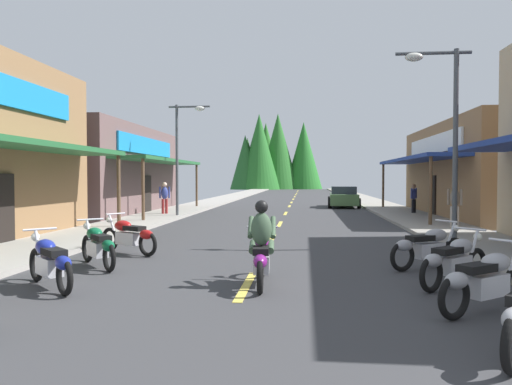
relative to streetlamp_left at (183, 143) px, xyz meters
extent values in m
cube|color=#38383A|center=(4.91, 10.79, -3.73)|extent=(9.68, 98.78, 0.10)
cube|color=#9E9991|center=(-1.31, 10.79, -3.62)|extent=(2.76, 98.78, 0.12)
cube|color=gray|center=(11.13, 10.79, -3.62)|extent=(2.76, 98.78, 0.12)
cube|color=#E0C64C|center=(4.91, -14.65, -3.67)|extent=(0.16, 2.40, 0.01)
cube|color=#E0C64C|center=(4.91, -7.94, -3.67)|extent=(0.16, 2.40, 0.01)
cube|color=#E0C64C|center=(4.91, -2.90, -3.67)|extent=(0.16, 2.40, 0.01)
cube|color=#E0C64C|center=(4.91, 3.22, -3.67)|extent=(0.16, 2.40, 0.01)
cube|color=#E0C64C|center=(4.91, 10.00, -3.67)|extent=(0.16, 2.40, 0.01)
cube|color=#E0C64C|center=(4.91, 15.04, -3.67)|extent=(0.16, 2.40, 0.01)
cube|color=#E0C64C|center=(4.91, 20.80, -3.67)|extent=(0.16, 2.40, 0.01)
cube|color=#E0C64C|center=(4.91, 26.48, -3.67)|extent=(0.16, 2.40, 0.01)
cube|color=#E0C64C|center=(4.91, 32.27, -3.67)|extent=(0.16, 2.40, 0.01)
cube|color=#E0C64C|center=(4.91, 37.52, -3.67)|extent=(0.16, 2.40, 0.01)
cube|color=#E0C64C|center=(4.91, 43.74, -3.67)|extent=(0.16, 2.40, 0.01)
cube|color=#E0C64C|center=(4.91, 50.62, -3.67)|extent=(0.16, 2.40, 0.01)
cube|color=#236033|center=(-1.79, -10.39, -0.78)|extent=(1.80, 9.94, 0.16)
cylinder|color=brown|center=(-1.09, -5.62, -2.27)|extent=(0.14, 0.14, 2.82)
cube|color=#197FCC|center=(-2.63, -10.39, 0.82)|extent=(0.10, 7.73, 0.90)
cube|color=black|center=(-2.65, -10.39, -2.63)|extent=(0.08, 1.10, 2.10)
cube|color=brown|center=(-6.27, 2.40, -1.30)|extent=(7.16, 12.09, 4.75)
cube|color=#236033|center=(-1.79, 2.40, -0.78)|extent=(1.80, 10.88, 0.16)
cylinder|color=brown|center=(-1.09, -2.84, -2.27)|extent=(0.14, 0.14, 2.82)
cylinder|color=brown|center=(-1.09, 7.64, -2.27)|extent=(0.14, 0.14, 2.82)
cube|color=#197FCC|center=(-2.63, 2.40, 0.03)|extent=(0.10, 8.46, 0.90)
cube|color=black|center=(-2.65, 2.40, -2.63)|extent=(0.08, 1.10, 2.10)
cylinder|color=brown|center=(10.91, -6.87, -2.27)|extent=(0.14, 0.14, 2.82)
cube|color=olive|center=(16.01, 2.08, -1.34)|extent=(7.00, 13.29, 4.69)
cube|color=navy|center=(11.61, 2.08, -0.78)|extent=(1.80, 11.96, 0.16)
cylinder|color=brown|center=(10.91, -3.70, -2.27)|extent=(0.14, 0.14, 2.82)
cylinder|color=brown|center=(10.91, 7.86, -2.27)|extent=(0.14, 0.14, 2.82)
cube|color=white|center=(12.45, 2.08, -0.02)|extent=(0.10, 9.31, 0.90)
cube|color=black|center=(12.47, 2.08, -2.63)|extent=(0.08, 1.10, 2.10)
cylinder|color=#474C51|center=(-0.33, 0.00, -0.89)|extent=(0.14, 0.14, 5.57)
cylinder|color=#474C51|center=(0.30, 0.00, 1.79)|extent=(2.06, 0.10, 0.10)
ellipsoid|color=silver|center=(0.82, 0.00, 1.69)|extent=(0.50, 0.30, 0.24)
cylinder|color=#474C51|center=(10.15, -9.34, -0.90)|extent=(0.14, 0.14, 5.56)
cylinder|color=#474C51|center=(9.53, -9.34, 1.78)|extent=(2.06, 0.10, 0.10)
ellipsoid|color=silver|center=(9.00, -9.34, 1.68)|extent=(0.50, 0.30, 0.24)
torus|color=black|center=(8.03, -16.45, -3.36)|extent=(0.57, 0.46, 0.64)
cube|color=silver|center=(8.63, -16.00, -3.28)|extent=(0.73, 0.64, 0.32)
ellipsoid|color=#99999E|center=(8.79, -15.88, -2.96)|extent=(0.64, 0.59, 0.28)
cube|color=black|center=(8.43, -16.15, -3.00)|extent=(0.65, 0.58, 0.12)
ellipsoid|color=#99999E|center=(8.07, -16.42, -3.13)|extent=(0.50, 0.46, 0.24)
cylinder|color=silver|center=(9.13, -15.63, -3.03)|extent=(0.33, 0.27, 0.71)
cylinder|color=silver|center=(9.03, -15.70, -2.66)|extent=(0.39, 0.50, 0.04)
torus|color=black|center=(9.23, -13.81, -3.36)|extent=(0.54, 0.51, 0.64)
torus|color=black|center=(8.14, -14.84, -3.36)|extent=(0.54, 0.51, 0.64)
cube|color=silver|center=(8.68, -14.33, -3.28)|extent=(0.70, 0.68, 0.32)
ellipsoid|color=#99999E|center=(8.83, -14.19, -2.96)|extent=(0.63, 0.62, 0.28)
cube|color=black|center=(8.50, -14.50, -3.00)|extent=(0.63, 0.61, 0.12)
ellipsoid|color=#99999E|center=(8.17, -14.80, -3.13)|extent=(0.49, 0.48, 0.24)
cylinder|color=silver|center=(9.14, -13.90, -3.03)|extent=(0.31, 0.30, 0.71)
cylinder|color=silver|center=(9.05, -13.98, -2.66)|extent=(0.44, 0.47, 0.04)
sphere|color=white|center=(9.25, -13.79, -2.83)|extent=(0.16, 0.16, 0.16)
torus|color=black|center=(9.30, -12.19, -3.36)|extent=(0.60, 0.42, 0.64)
torus|color=black|center=(8.02, -12.97, -3.36)|extent=(0.60, 0.42, 0.64)
cube|color=silver|center=(8.66, -12.58, -3.28)|extent=(0.74, 0.60, 0.32)
ellipsoid|color=#99999E|center=(8.83, -12.47, -2.96)|extent=(0.64, 0.56, 0.28)
cube|color=black|center=(8.45, -12.71, -3.00)|extent=(0.66, 0.55, 0.12)
ellipsoid|color=#99999E|center=(8.06, -12.94, -3.13)|extent=(0.50, 0.43, 0.24)
cylinder|color=silver|center=(9.19, -12.25, -3.03)|extent=(0.35, 0.24, 0.71)
cylinder|color=silver|center=(9.09, -12.32, -2.66)|extent=(0.35, 0.53, 0.04)
sphere|color=white|center=(9.32, -12.17, -2.83)|extent=(0.16, 0.16, 0.16)
torus|color=black|center=(0.89, -14.66, -3.36)|extent=(0.54, 0.51, 0.64)
torus|color=black|center=(1.98, -15.69, -3.36)|extent=(0.54, 0.51, 0.64)
cube|color=silver|center=(1.43, -15.18, -3.28)|extent=(0.70, 0.68, 0.32)
ellipsoid|color=navy|center=(1.29, -15.04, -2.96)|extent=(0.63, 0.62, 0.28)
cube|color=black|center=(1.62, -15.35, -3.00)|extent=(0.63, 0.61, 0.12)
ellipsoid|color=navy|center=(1.94, -15.66, -3.13)|extent=(0.49, 0.48, 0.24)
cylinder|color=silver|center=(0.98, -14.75, -3.03)|extent=(0.31, 0.30, 0.71)
cylinder|color=silver|center=(1.07, -14.84, -2.66)|extent=(0.44, 0.46, 0.04)
sphere|color=white|center=(0.86, -14.64, -2.83)|extent=(0.16, 0.16, 0.16)
torus|color=black|center=(0.90, -12.54, -3.36)|extent=(0.50, 0.54, 0.64)
torus|color=black|center=(1.90, -13.66, -3.36)|extent=(0.50, 0.54, 0.64)
cube|color=silver|center=(1.40, -13.10, -3.28)|extent=(0.67, 0.71, 0.32)
ellipsoid|color=#0C5933|center=(1.27, -12.95, -2.96)|extent=(0.61, 0.63, 0.28)
cube|color=black|center=(1.57, -13.29, -3.00)|extent=(0.61, 0.63, 0.12)
ellipsoid|color=#0C5933|center=(1.87, -13.62, -3.13)|extent=(0.47, 0.49, 0.24)
cylinder|color=silver|center=(0.99, -12.64, -3.03)|extent=(0.29, 0.32, 0.71)
cylinder|color=silver|center=(1.07, -12.73, -2.66)|extent=(0.47, 0.43, 0.04)
sphere|color=white|center=(0.88, -12.52, -2.83)|extent=(0.16, 0.16, 0.16)
torus|color=black|center=(0.76, -10.89, -3.36)|extent=(0.60, 0.41, 0.64)
torus|color=black|center=(2.06, -11.64, -3.36)|extent=(0.60, 0.41, 0.64)
cube|color=silver|center=(1.41, -11.26, -3.28)|extent=(0.75, 0.59, 0.32)
ellipsoid|color=#A51414|center=(1.23, -11.16, -2.96)|extent=(0.64, 0.56, 0.28)
cube|color=black|center=(1.62, -11.39, -3.00)|extent=(0.66, 0.54, 0.12)
ellipsoid|color=#A51414|center=(2.01, -11.61, -3.13)|extent=(0.50, 0.43, 0.24)
cylinder|color=silver|center=(0.87, -10.95, -3.03)|extent=(0.35, 0.24, 0.71)
cylinder|color=silver|center=(0.98, -11.01, -2.66)|extent=(0.34, 0.54, 0.04)
sphere|color=white|center=(0.73, -10.87, -2.83)|extent=(0.16, 0.16, 0.16)
torus|color=black|center=(5.14, -13.74, -3.36)|extent=(0.14, 0.64, 0.64)
torus|color=black|center=(5.22, -15.24, -3.36)|extent=(0.14, 0.64, 0.64)
cube|color=silver|center=(5.18, -14.49, -3.28)|extent=(0.32, 0.71, 0.32)
ellipsoid|color=#721972|center=(5.17, -14.29, -2.96)|extent=(0.35, 0.58, 0.28)
cube|color=black|center=(5.19, -14.74, -3.00)|extent=(0.31, 0.61, 0.12)
ellipsoid|color=#721972|center=(5.22, -15.19, -3.13)|extent=(0.26, 0.45, 0.24)
cylinder|color=silver|center=(5.15, -13.87, -3.03)|extent=(0.08, 0.37, 0.71)
cylinder|color=silver|center=(5.15, -13.99, -2.66)|extent=(0.60, 0.07, 0.04)
sphere|color=white|center=(5.14, -13.71, -2.83)|extent=(0.16, 0.16, 0.16)
ellipsoid|color=#3F593F|center=(5.19, -14.64, -2.63)|extent=(0.40, 0.40, 0.64)
sphere|color=black|center=(5.19, -14.59, -2.23)|extent=(0.24, 0.24, 0.24)
cylinder|color=#3F593F|center=(5.02, -14.48, -2.98)|extent=(0.16, 0.43, 0.24)
cylinder|color=#3F593F|center=(4.96, -14.35, -2.63)|extent=(0.13, 0.51, 0.40)
cylinder|color=#3F593F|center=(5.34, -14.46, -2.98)|extent=(0.16, 0.43, 0.24)
cylinder|color=#3F593F|center=(5.38, -14.33, -2.63)|extent=(0.13, 0.51, 0.40)
cylinder|color=black|center=(11.76, 2.89, -3.27)|extent=(0.14, 0.14, 0.83)
cylinder|color=black|center=(11.65, 2.76, -3.27)|extent=(0.14, 0.14, 0.83)
ellipsoid|color=#333F8C|center=(11.71, 2.83, -2.56)|extent=(0.43, 0.44, 0.59)
cylinder|color=#333F8C|center=(11.86, 3.01, -2.53)|extent=(0.09, 0.09, 0.56)
cylinder|color=#333F8C|center=(11.55, 2.64, -2.53)|extent=(0.09, 0.09, 0.56)
sphere|color=#8C664C|center=(11.71, 2.83, -2.14)|extent=(0.22, 0.22, 0.22)
cylinder|color=#B2A599|center=(11.63, -4.69, -3.23)|extent=(0.14, 0.14, 0.90)
cylinder|color=#B2A599|center=(11.49, -4.58, -3.23)|extent=(0.14, 0.14, 0.90)
ellipsoid|color=#726659|center=(11.56, -4.64, -2.46)|extent=(0.44, 0.42, 0.64)
cylinder|color=#726659|center=(11.75, -4.78, -2.43)|extent=(0.09, 0.09, 0.61)
cylinder|color=#726659|center=(11.37, -4.49, -2.43)|extent=(0.09, 0.09, 0.61)
sphere|color=#8C664C|center=(11.56, -4.64, -2.00)|extent=(0.24, 0.24, 0.24)
cylinder|color=maroon|center=(-1.32, 0.88, -3.24)|extent=(0.14, 0.14, 0.88)
cylinder|color=maroon|center=(-1.16, 0.97, -3.24)|extent=(0.14, 0.14, 0.88)
ellipsoid|color=#333F8C|center=(-1.24, 0.92, -2.49)|extent=(0.44, 0.40, 0.62)
cylinder|color=#333F8C|center=(-1.45, 0.81, -2.46)|extent=(0.09, 0.09, 0.59)
cylinder|color=#333F8C|center=(-1.03, 1.04, -2.46)|extent=(0.09, 0.09, 0.59)
sphere|color=beige|center=(-1.24, 0.92, -2.05)|extent=(0.24, 0.24, 0.24)
cube|color=#4C723F|center=(8.55, 9.36, -3.13)|extent=(1.98, 4.37, 0.70)
cube|color=#262D38|center=(8.55, 9.21, -2.58)|extent=(1.69, 2.27, 0.60)
cylinder|color=black|center=(7.70, 10.85, -3.35)|extent=(0.25, 0.67, 0.66)
cylinder|color=black|center=(9.54, 10.77, -3.35)|extent=(0.25, 0.67, 0.66)
cylinder|color=black|center=(7.57, 7.95, -3.35)|extent=(0.25, 0.67, 0.66)
cylinder|color=black|center=(9.41, 7.87, -3.35)|extent=(0.25, 0.67, 0.66)
cone|color=#275323|center=(-3.87, 58.94, 0.74)|extent=(4.94, 4.94, 8.83)
cone|color=#205523|center=(-4.11, 57.73, 0.93)|extent=(5.16, 5.16, 9.22)
cone|color=#226823|center=(5.72, 61.95, 2.20)|extent=(6.59, 6.59, 11.76)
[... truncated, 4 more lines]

